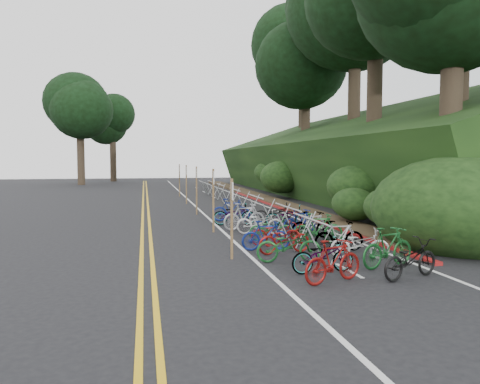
% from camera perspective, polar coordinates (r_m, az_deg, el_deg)
% --- Properties ---
extents(ground, '(120.00, 120.00, 0.00)m').
position_cam_1_polar(ground, '(13.54, -2.70, -8.22)').
color(ground, black).
rests_on(ground, ground).
extents(road_markings, '(7.47, 80.00, 0.01)m').
position_cam_1_polar(road_markings, '(23.50, -4.98, -3.01)').
color(road_markings, gold).
rests_on(road_markings, ground).
extents(red_curb, '(0.25, 28.00, 0.10)m').
position_cam_1_polar(red_curb, '(26.39, 5.54, -2.14)').
color(red_curb, maroon).
rests_on(red_curb, ground).
extents(embankment, '(14.30, 48.14, 9.11)m').
position_cam_1_polar(embankment, '(35.44, 13.48, 3.41)').
color(embankment, black).
rests_on(embankment, ground).
extents(tree_cluster, '(33.31, 54.76, 19.93)m').
position_cam_1_polar(tree_cluster, '(38.24, 7.14, 18.41)').
color(tree_cluster, '#2D2319').
rests_on(tree_cluster, ground).
extents(bike_rack_front, '(1.16, 2.89, 1.21)m').
position_cam_1_polar(bike_rack_front, '(13.31, 8.51, -4.63)').
color(bike_rack_front, '#A0A2A6').
rests_on(bike_rack_front, ground).
extents(bike_racks_rest, '(1.14, 23.00, 1.17)m').
position_cam_1_polar(bike_racks_rest, '(26.63, -0.64, -0.33)').
color(bike_racks_rest, '#A0A2A6').
rests_on(bike_racks_rest, ground).
extents(signpost_near, '(0.08, 0.40, 2.32)m').
position_cam_1_polar(signpost_near, '(13.38, -1.01, -2.59)').
color(signpost_near, brown).
rests_on(signpost_near, ground).
extents(signposts_rest, '(0.08, 18.40, 2.50)m').
position_cam_1_polar(signposts_rest, '(27.24, -6.01, 0.96)').
color(signposts_rest, brown).
rests_on(signposts_rest, ground).
extents(bike_front, '(0.47, 1.58, 0.94)m').
position_cam_1_polar(bike_front, '(14.80, 3.18, -5.31)').
color(bike_front, navy).
rests_on(bike_front, ground).
extents(bike_valet, '(3.48, 12.99, 1.10)m').
position_cam_1_polar(bike_valet, '(16.21, 6.43, -4.46)').
color(bike_valet, maroon).
rests_on(bike_valet, ground).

